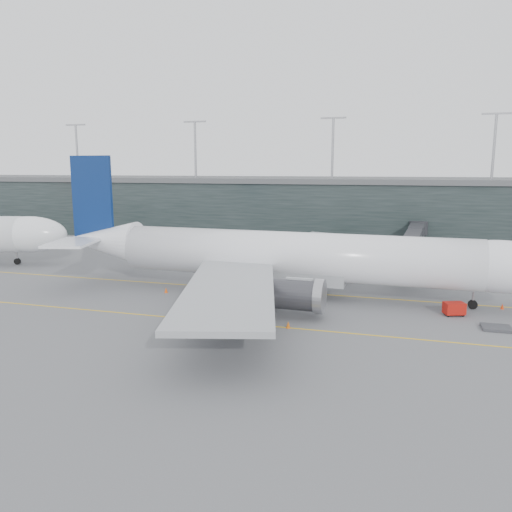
# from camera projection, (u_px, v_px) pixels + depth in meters

# --- Properties ---
(ground) EXTENTS (320.00, 320.00, 0.00)m
(ground) POSITION_uv_depth(u_px,v_px,m) (257.00, 283.00, 77.59)
(ground) COLOR #5D5C61
(ground) RESTS_ON ground
(taxiline_a) EXTENTS (160.00, 0.25, 0.02)m
(taxiline_a) POSITION_uv_depth(u_px,v_px,m) (249.00, 289.00, 73.80)
(taxiline_a) COLOR yellow
(taxiline_a) RESTS_ON ground
(taxiline_b) EXTENTS (160.00, 0.25, 0.02)m
(taxiline_b) POSITION_uv_depth(u_px,v_px,m) (210.00, 321.00, 58.66)
(taxiline_b) COLOR yellow
(taxiline_b) RESTS_ON ground
(taxiline_lead_main) EXTENTS (0.25, 60.00, 0.02)m
(taxiline_lead_main) POSITION_uv_depth(u_px,v_px,m) (310.00, 262.00, 95.16)
(taxiline_lead_main) COLOR yellow
(taxiline_lead_main) RESTS_ON ground
(terminal) EXTENTS (240.00, 36.00, 29.00)m
(terminal) POSITION_uv_depth(u_px,v_px,m) (317.00, 207.00, 131.14)
(terminal) COLOR black
(terminal) RESTS_ON ground
(main_aircraft) EXTENTS (69.78, 65.71, 19.60)m
(main_aircraft) POSITION_uv_depth(u_px,v_px,m) (289.00, 257.00, 69.68)
(main_aircraft) COLOR white
(main_aircraft) RESTS_ON ground
(jet_bridge) EXTENTS (6.66, 42.75, 6.35)m
(jet_bridge) POSITION_uv_depth(u_px,v_px,m) (411.00, 238.00, 93.31)
(jet_bridge) COLOR #27282C
(jet_bridge) RESTS_ON ground
(gse_cart) EXTENTS (2.77, 2.25, 1.63)m
(gse_cart) POSITION_uv_depth(u_px,v_px,m) (454.00, 308.00, 60.64)
(gse_cart) COLOR #AB130C
(gse_cart) RESTS_ON ground
(baggage_dolly) EXTENTS (3.13, 2.51, 0.31)m
(baggage_dolly) POSITION_uv_depth(u_px,v_px,m) (496.00, 328.00, 55.53)
(baggage_dolly) COLOR #3A3B40
(baggage_dolly) RESTS_ON ground
(uld_a) EXTENTS (2.19, 1.92, 1.70)m
(uld_a) POSITION_uv_depth(u_px,v_px,m) (240.00, 263.00, 89.08)
(uld_a) COLOR #38383D
(uld_a) RESTS_ON ground
(uld_b) EXTENTS (1.96, 1.61, 1.70)m
(uld_b) POSITION_uv_depth(u_px,v_px,m) (253.00, 264.00, 88.45)
(uld_b) COLOR #38383D
(uld_b) RESTS_ON ground
(uld_c) EXTENTS (2.07, 1.81, 1.62)m
(uld_c) POSITION_uv_depth(u_px,v_px,m) (269.00, 267.00, 86.44)
(uld_c) COLOR #38383D
(uld_c) RESTS_ON ground
(cone_nose) EXTENTS (0.45, 0.45, 0.72)m
(cone_nose) POSITION_uv_depth(u_px,v_px,m) (502.00, 306.00, 63.46)
(cone_nose) COLOR #F33A0D
(cone_nose) RESTS_ON ground
(cone_wing_stbd) EXTENTS (0.50, 0.50, 0.79)m
(cone_wing_stbd) POSITION_uv_depth(u_px,v_px,m) (288.00, 325.00, 55.94)
(cone_wing_stbd) COLOR #CF5B0B
(cone_wing_stbd) RESTS_ON ground
(cone_wing_port) EXTENTS (0.48, 0.48, 0.76)m
(cone_wing_port) POSITION_uv_depth(u_px,v_px,m) (322.00, 270.00, 85.92)
(cone_wing_port) COLOR #D64F0B
(cone_wing_port) RESTS_ON ground
(cone_tail) EXTENTS (0.49, 0.49, 0.79)m
(cone_tail) POSITION_uv_depth(u_px,v_px,m) (166.00, 290.00, 71.74)
(cone_tail) COLOR #EE520D
(cone_tail) RESTS_ON ground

